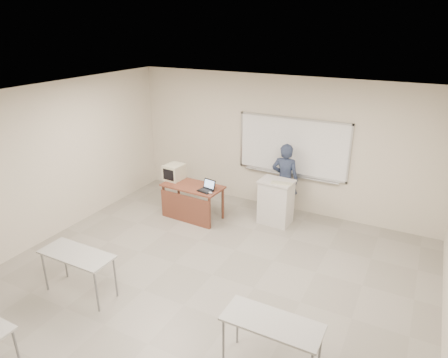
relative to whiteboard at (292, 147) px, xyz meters
The scene contains 10 objects.
floor 4.25m from the whiteboard, 94.32° to the right, with size 7.00×8.00×0.01m, color gray.
whiteboard is the anchor object (origin of this frame).
student_desks 5.39m from the whiteboard, 93.23° to the right, with size 4.40×2.20×0.73m.
instructor_desk 2.47m from the whiteboard, 139.51° to the right, with size 1.31×0.66×0.75m.
podium 1.27m from the whiteboard, 92.78° to the right, with size 0.69×0.51×0.97m.
crt_monitor 2.66m from the whiteboard, 151.42° to the right, with size 0.38×0.42×0.36m.
laptop 2.09m from the whiteboard, 132.29° to the right, with size 0.30×0.28×0.22m.
mouse 2.09m from the whiteboard, 126.98° to the right, with size 0.09×0.06×0.04m, color #B2B3B9.
keyboard 1.04m from the whiteboard, 82.94° to the right, with size 0.43×0.14×0.02m, color #B8B599.
presenter 0.72m from the whiteboard, 97.01° to the right, with size 0.60×0.39×1.63m, color black.
Camera 1 is at (2.84, -4.10, 4.04)m, focal length 32.00 mm.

